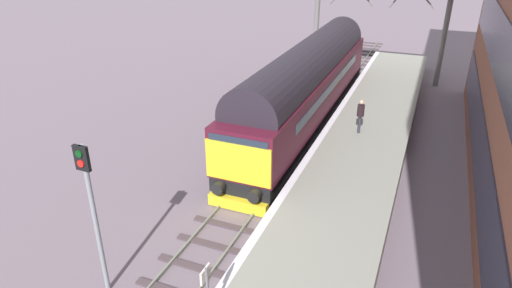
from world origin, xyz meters
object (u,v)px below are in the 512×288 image
Objects in this scene: diesel_locomotive at (307,83)px; signal_post_near at (92,206)px; waiting_passenger at (360,113)px; platform_number_sign at (207,286)px.

signal_post_near is (-1.88, -14.52, 0.52)m from diesel_locomotive.
diesel_locomotive is 3.82× the size of signal_post_near.
diesel_locomotive is 11.32× the size of waiting_passenger.
signal_post_near is at bearing 146.63° from waiting_passenger.
waiting_passenger is (5.16, 12.38, -1.01)m from signal_post_near.
platform_number_sign is at bearing -82.69° from diesel_locomotive.
signal_post_near is 13.45m from waiting_passenger.
diesel_locomotive reaches higher than platform_number_sign.
waiting_passenger is at bearing 67.37° from signal_post_near.
platform_number_sign is (3.83, -0.65, -0.90)m from signal_post_near.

